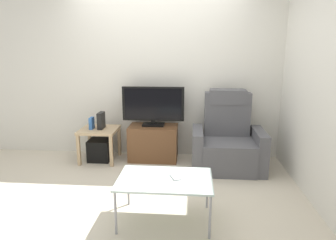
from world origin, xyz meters
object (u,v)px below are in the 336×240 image
Objects in this scene: book_upright at (92,123)px; subwoofer_box at (100,150)px; game_console at (101,121)px; recliner_armchair at (227,142)px; television at (153,105)px; tv_stand at (153,143)px; side_table at (99,134)px; cell_phone at (175,177)px; coffee_table at (165,181)px.

subwoofer_box is at bearing 11.31° from book_upright.
subwoofer_box is 1.32× the size of game_console.
subwoofer_box is 1.86× the size of book_upright.
book_upright is at bearing 174.76° from recliner_armchair.
television is 0.80m from game_console.
tv_stand is 0.82m from side_table.
side_table is 1.96m from cell_phone.
recliner_armchair is at bearing -4.21° from game_console.
game_console is (0.04, 0.01, 0.20)m from side_table.
cell_phone is at bearing -52.39° from game_console.
side_table is 3.60× the size of cell_phone.
recliner_armchair is at bearing -11.88° from tv_stand.
tv_stand is at bearing 83.08° from cell_phone.
recliner_armchair reaches higher than book_upright.
coffee_table is (-0.75, -1.44, 0.04)m from recliner_armchair.
coffee_table is at bearing -55.22° from game_console.
game_console is at bearing 106.05° from cell_phone.
subwoofer_box is 1.98m from cell_phone.
coffee_table is (1.13, -1.56, 0.25)m from subwoofer_box.
subwoofer_box is (-1.87, 0.13, -0.21)m from recliner_armchair.
side_table is at bearing 180.00° from subwoofer_box.
subwoofer_box is at bearing 125.81° from coffee_table.
subwoofer_box is 2.14× the size of cell_phone.
coffee_table is at bearing 175.29° from cell_phone.
television is 0.84× the size of recliner_armchair.
tv_stand is at bearing 165.94° from recliner_armchair.
side_table reaches higher than cell_phone.
recliner_armchair reaches higher than side_table.
tv_stand reaches higher than subwoofer_box.
recliner_armchair reaches higher than subwoofer_box.
coffee_table is (1.09, -1.57, -0.20)m from game_console.
book_upright is at bearing 128.50° from coffee_table.
book_upright is at bearing -171.12° from television.
television is 3.75× the size of game_console.
side_table is 0.19m from book_upright.
recliner_armchair is 3.37× the size of subwoofer_box.
coffee_table is (0.33, -1.66, 0.15)m from tv_stand.
subwoofer_box is at bearing -164.05° from game_console.
book_upright is (-0.90, -0.12, 0.31)m from tv_stand.
book_upright is 0.14m from game_console.
cell_phone is (1.22, -1.53, 0.03)m from side_table.
side_table is 2.22× the size of game_console.
side_table reaches higher than subwoofer_box.
recliner_armchair is 1.89m from subwoofer_box.
tv_stand is 0.57m from television.
side_table is 1.68× the size of subwoofer_box.
subwoofer_box is at bearing 107.03° from cell_phone.
subwoofer_box is at bearing 0.00° from side_table.
television is 1.77m from coffee_table.
tv_stand reaches higher than coffee_table.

